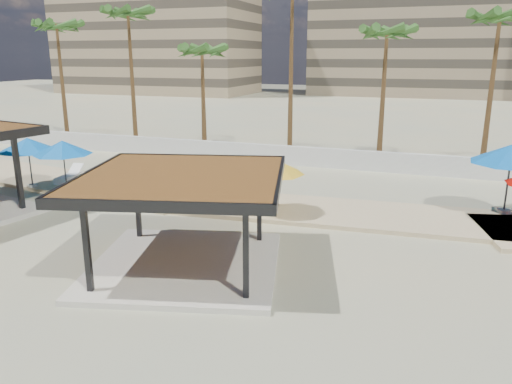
# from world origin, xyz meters

# --- Properties ---
(ground) EXTENTS (200.00, 200.00, 0.00)m
(ground) POSITION_xyz_m (0.00, 0.00, 0.00)
(ground) COLOR tan
(ground) RESTS_ON ground
(promenade) EXTENTS (44.45, 7.97, 0.24)m
(promenade) POSITION_xyz_m (2.00, 7.67, 0.06)
(promenade) COLOR #C6B284
(promenade) RESTS_ON ground
(boundary_wall) EXTENTS (56.00, 0.30, 1.20)m
(boundary_wall) POSITION_xyz_m (0.00, 16.00, 0.60)
(boundary_wall) COLOR silver
(boundary_wall) RESTS_ON ground
(building_west) EXTENTS (34.00, 16.00, 32.40)m
(building_west) POSITION_xyz_m (-42.00, 68.00, 15.27)
(building_west) COLOR #937F60
(building_west) RESTS_ON ground
(building_mid) EXTENTS (38.00, 16.00, 30.40)m
(building_mid) POSITION_xyz_m (4.00, 78.00, 14.27)
(building_mid) COLOR #847259
(building_mid) RESTS_ON ground
(pavilion_central) EXTENTS (7.48, 7.48, 3.11)m
(pavilion_central) POSITION_xyz_m (-0.98, -0.09, 1.85)
(pavilion_central) COLOR beige
(pavilion_central) RESTS_ON ground
(umbrella_a) EXTENTS (3.10, 3.10, 2.47)m
(umbrella_a) POSITION_xyz_m (-10.59, 5.80, 2.31)
(umbrella_a) COLOR beige
(umbrella_a) RESTS_ON promenade
(umbrella_b) EXTENTS (3.03, 3.03, 2.35)m
(umbrella_b) POSITION_xyz_m (0.06, 5.80, 2.20)
(umbrella_b) COLOR beige
(umbrella_b) RESTS_ON promenade
(umbrella_d) EXTENTS (4.22, 4.22, 2.92)m
(umbrella_d) POSITION_xyz_m (9.24, 9.20, 2.69)
(umbrella_d) COLOR beige
(umbrella_d) RESTS_ON promenade
(umbrella_f) EXTENTS (3.63, 3.63, 2.49)m
(umbrella_f) POSITION_xyz_m (-12.72, 5.80, 2.32)
(umbrella_f) COLOR beige
(umbrella_f) RESTS_ON promenade
(lounger_a) EXTENTS (0.93, 2.06, 0.75)m
(lounger_a) POSITION_xyz_m (-11.79, 7.46, 0.36)
(lounger_a) COLOR silver
(lounger_a) RESTS_ON promenade
(palm_a) EXTENTS (3.00, 3.00, 9.51)m
(palm_a) POSITION_xyz_m (-21.00, 18.30, 8.34)
(palm_a) COLOR brown
(palm_a) RESTS_ON ground
(palm_b) EXTENTS (3.00, 3.00, 10.30)m
(palm_b) POSITION_xyz_m (-15.00, 18.70, 9.07)
(palm_b) COLOR brown
(palm_b) RESTS_ON ground
(palm_c) EXTENTS (3.00, 3.00, 7.71)m
(palm_c) POSITION_xyz_m (-9.00, 18.10, 6.64)
(palm_c) COLOR brown
(palm_c) RESTS_ON ground
(palm_e) EXTENTS (3.00, 3.00, 8.73)m
(palm_e) POSITION_xyz_m (3.00, 18.40, 7.60)
(palm_e) COLOR brown
(palm_e) RESTS_ON ground
(palm_f) EXTENTS (3.00, 3.00, 9.47)m
(palm_f) POSITION_xyz_m (9.00, 18.60, 8.30)
(palm_f) COLOR brown
(palm_f) RESTS_ON ground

